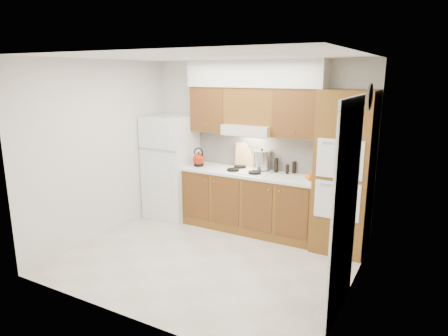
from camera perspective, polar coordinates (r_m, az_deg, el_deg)
name	(u,v)px	position (r m, az deg, el deg)	size (l,w,h in m)	color
floor	(208,259)	(5.44, -2.23, -12.88)	(3.60, 3.60, 0.00)	beige
ceiling	(206,56)	(4.88, -2.52, 15.67)	(3.60, 3.60, 0.00)	white
wall_back	(257,145)	(6.30, 4.70, 3.26)	(3.60, 0.02, 2.60)	silver
wall_left	(102,151)	(6.11, -16.99, 2.39)	(0.02, 3.00, 2.60)	silver
wall_right	(356,182)	(4.37, 18.28, -1.94)	(0.02, 3.00, 2.60)	silver
fridge	(171,167)	(6.78, -7.53, 0.12)	(0.75, 0.72, 1.72)	white
base_cabinets	(249,202)	(6.24, 3.63, -4.90)	(2.11, 0.60, 0.90)	brown
countertop	(249,173)	(6.10, 3.65, -0.73)	(2.13, 0.62, 0.04)	white
backsplash	(258,151)	(6.30, 4.84, 2.50)	(2.11, 0.03, 0.56)	white
oven_cabinet	(344,173)	(5.61, 16.81, -0.65)	(0.70, 0.65, 2.20)	brown
upper_cab_left	(212,109)	(6.41, -1.72, 8.43)	(0.63, 0.33, 0.70)	brown
upper_cab_right	(299,113)	(5.82, 10.62, 7.70)	(0.73, 0.33, 0.70)	brown
range_hood	(249,130)	(6.07, 3.66, 5.51)	(0.75, 0.45, 0.15)	silver
upper_cab_over_hood	(252,106)	(6.09, 3.95, 8.84)	(0.75, 0.33, 0.55)	brown
soffit	(255,74)	(6.03, 4.41, 13.31)	(2.13, 0.36, 0.40)	silver
cooktop	(247,171)	(6.13, 3.32, -0.40)	(0.74, 0.50, 0.01)	white
doorway	(345,215)	(4.12, 16.93, -6.43)	(0.02, 0.90, 2.10)	black
wall_clock	(370,97)	(4.78, 20.12, 9.53)	(0.30, 0.30, 0.02)	#3F3833
kettle	(199,159)	(6.44, -3.64, 1.22)	(0.20, 0.20, 0.20)	maroon
cutting_board	(245,155)	(6.35, 2.95, 1.89)	(0.29, 0.02, 0.39)	tan
stock_pot	(262,160)	(6.14, 5.41, 1.16)	(0.27, 0.27, 0.28)	silver
condiment_a	(276,165)	(6.09, 7.49, 0.40)	(0.06, 0.06, 0.22)	black
condiment_b	(294,167)	(6.07, 9.99, 0.10)	(0.06, 0.06, 0.18)	black
condiment_c	(287,169)	(6.02, 9.03, -0.16)	(0.05, 0.05, 0.14)	black
orange_near	(310,178)	(5.71, 12.16, -1.34)	(0.08, 0.08, 0.08)	orange
orange_far	(308,176)	(5.79, 11.88, -1.16)	(0.08, 0.08, 0.08)	orange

